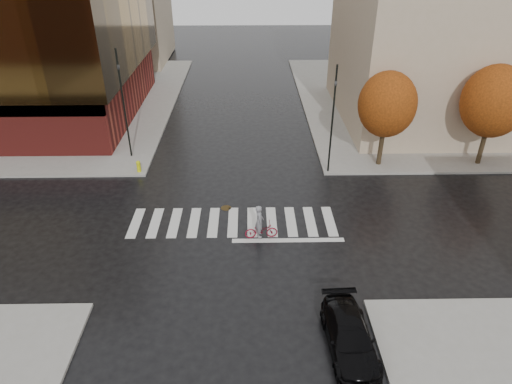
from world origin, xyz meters
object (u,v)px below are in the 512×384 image
sedan (349,336)px  cyclist (261,227)px  traffic_light_nw (123,97)px  traffic_light_ne (333,114)px  fire_hydrant (138,166)px

sedan → cyclist: bearing=110.8°
traffic_light_nw → traffic_light_ne: (13.87, -2.62, -0.29)m
sedan → traffic_light_ne: 15.39m
traffic_light_ne → fire_hydrant: 13.31m
traffic_light_ne → fire_hydrant: size_ratio=8.97×
sedan → cyclist: (-3.30, 7.50, 0.05)m
traffic_light_ne → fire_hydrant: traffic_light_ne is taller
sedan → cyclist: cyclist is taller
traffic_light_ne → sedan: bearing=79.6°
cyclist → traffic_light_nw: traffic_light_nw is taller
sedan → fire_hydrant: sedan is taller
fire_hydrant → traffic_light_ne: bearing=-0.5°
cyclist → traffic_light_ne: traffic_light_ne is taller
sedan → traffic_light_nw: (-12.39, 17.50, 3.91)m
cyclist → fire_hydrant: size_ratio=2.47×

